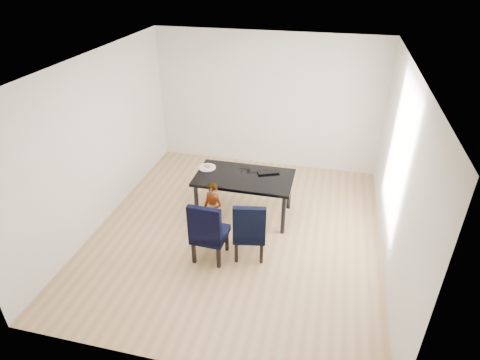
% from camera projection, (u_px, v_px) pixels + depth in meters
% --- Properties ---
extents(floor, '(4.50, 5.00, 0.01)m').
position_uv_depth(floor, '(237.00, 231.00, 6.53)').
color(floor, tan).
rests_on(floor, ground).
extents(ceiling, '(4.50, 5.00, 0.01)m').
position_uv_depth(ceiling, '(236.00, 63.00, 5.17)').
color(ceiling, white).
rests_on(ceiling, wall_back).
extents(wall_back, '(4.50, 0.01, 2.70)m').
position_uv_depth(wall_back, '(267.00, 102.00, 7.96)').
color(wall_back, silver).
rests_on(wall_back, ground).
extents(wall_front, '(4.50, 0.01, 2.70)m').
position_uv_depth(wall_front, '(173.00, 275.00, 3.74)').
color(wall_front, silver).
rests_on(wall_front, ground).
extents(wall_left, '(0.01, 5.00, 2.70)m').
position_uv_depth(wall_left, '(98.00, 142.00, 6.30)').
color(wall_left, white).
rests_on(wall_left, ground).
extents(wall_right, '(0.01, 5.00, 2.70)m').
position_uv_depth(wall_right, '(399.00, 175.00, 5.39)').
color(wall_right, silver).
rests_on(wall_right, ground).
extents(dining_table, '(1.60, 0.90, 0.75)m').
position_uv_depth(dining_table, '(244.00, 196.00, 6.76)').
color(dining_table, black).
rests_on(dining_table, floor).
extents(chair_left, '(0.50, 0.51, 0.99)m').
position_uv_depth(chair_left, '(210.00, 229.00, 5.75)').
color(chair_left, black).
rests_on(chair_left, floor).
extents(chair_right, '(0.54, 0.55, 0.96)m').
position_uv_depth(chair_right, '(250.00, 228.00, 5.81)').
color(chair_right, black).
rests_on(chair_right, floor).
extents(child, '(0.40, 0.33, 0.92)m').
position_uv_depth(child, '(213.00, 210.00, 6.24)').
color(child, '#D54911').
rests_on(child, floor).
extents(plate, '(0.37, 0.37, 0.02)m').
position_uv_depth(plate, '(207.00, 167.00, 6.82)').
color(plate, silver).
rests_on(plate, dining_table).
extents(sandwich, '(0.13, 0.07, 0.05)m').
position_uv_depth(sandwich, '(207.00, 166.00, 6.80)').
color(sandwich, '#BF6E44').
rests_on(sandwich, plate).
extents(laptop, '(0.43, 0.36, 0.03)m').
position_uv_depth(laptop, '(268.00, 171.00, 6.71)').
color(laptop, black).
rests_on(laptop, dining_table).
extents(cable_tangle, '(0.19, 0.19, 0.01)m').
position_uv_depth(cable_tangle, '(245.00, 172.00, 6.70)').
color(cable_tangle, black).
rests_on(cable_tangle, dining_table).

